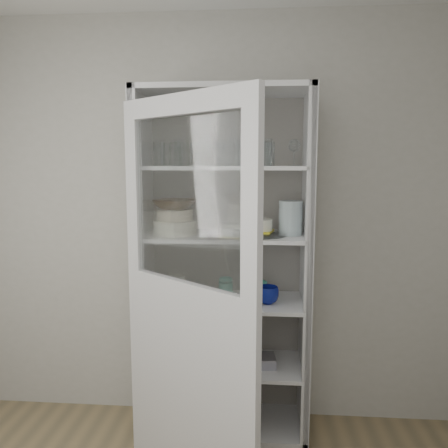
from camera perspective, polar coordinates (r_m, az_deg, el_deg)
The scene contains 36 objects.
wall_back at distance 2.83m, azimuth -3.67°, elevation 0.26°, with size 3.60×0.02×2.60m, color #AFADA1.
pantry_cabinet at distance 2.72m, azimuth 0.11°, elevation -7.76°, with size 1.00×0.45×2.10m.
cupboard_door at distance 2.23m, azimuth -4.85°, elevation -13.19°, with size 0.74×0.58×2.00m.
tumbler_0 at distance 2.49m, azimuth -8.50°, elevation 9.01°, with size 0.07×0.07×0.13m, color silver.
tumbler_1 at distance 2.47m, azimuth -6.34°, elevation 9.13°, with size 0.07×0.07×0.14m, color silver.
tumbler_2 at distance 2.45m, azimuth -3.22°, elevation 9.08°, with size 0.06×0.06×0.13m, color silver.
tumbler_3 at distance 2.43m, azimuth -3.50°, elevation 9.22°, with size 0.07×0.07×0.14m, color silver.
tumbler_4 at distance 2.44m, azimuth -0.23°, elevation 9.09°, with size 0.06×0.06×0.13m, color silver.
tumbler_5 at distance 2.40m, azimuth 2.58°, elevation 9.07°, with size 0.06×0.06×0.13m, color silver.
tumbler_6 at distance 2.39m, azimuth 5.43°, elevation 9.28°, with size 0.07×0.07×0.15m, color silver.
tumbler_7 at distance 2.61m, azimuth -7.58°, elevation 8.97°, with size 0.07×0.07×0.13m, color silver.
tumbler_8 at distance 2.61m, azimuth -5.28°, elevation 9.04°, with size 0.07×0.07×0.14m, color silver.
tumbler_9 at distance 2.59m, azimuth -2.08°, elevation 9.28°, with size 0.08×0.08×0.15m, color silver.
tumbler_10 at distance 2.55m, azimuth 1.34°, elevation 9.33°, with size 0.08×0.08×0.16m, color silver.
tumbler_11 at distance 2.55m, azimuth 2.56°, elevation 9.11°, with size 0.07×0.07×0.14m, color silver.
goblet_0 at distance 2.69m, azimuth -6.43°, elevation 9.20°, with size 0.07×0.07×0.16m, color silver, non-canonical shape.
goblet_1 at distance 2.66m, azimuth -0.88°, elevation 9.42°, with size 0.08×0.08×0.17m, color silver, non-canonical shape.
goblet_2 at distance 2.67m, azimuth 5.21°, elevation 9.30°, with size 0.07×0.07×0.16m, color silver, non-canonical shape.
goblet_3 at distance 2.65m, azimuth 9.14°, elevation 9.35°, with size 0.08×0.08×0.17m, color silver, non-canonical shape.
plate_stack_front at distance 2.59m, azimuth -6.40°, elevation -0.42°, with size 0.25×0.25×0.08m, color white.
plate_stack_back at distance 2.72m, azimuth -6.47°, elevation -0.04°, with size 0.23×0.23×0.08m, color white.
cream_bowl at distance 2.58m, azimuth -6.42°, elevation 1.22°, with size 0.21×0.21×0.07m, color beige.
terracotta_bowl at distance 2.57m, azimuth -6.44°, elevation 2.58°, with size 0.23×0.23×0.06m, color #412B16.
glass_platter at distance 2.55m, azimuth 4.63°, elevation -1.25°, with size 0.32×0.32×0.02m, color silver.
yellow_trivet at distance 2.55m, azimuth 4.64°, elevation -0.93°, with size 0.15×0.15×0.01m, color yellow.
white_ramekin at distance 2.55m, azimuth 4.65°, elevation -0.08°, with size 0.15×0.15×0.07m, color white.
grey_bowl_stack at distance 2.57m, azimuth 8.69°, elevation 0.79°, with size 0.14×0.14×0.20m, color #B0C2C4.
mug_blue at distance 2.60m, azimuth 5.73°, elevation -9.20°, with size 0.13×0.13×0.10m, color navy.
mug_teal at distance 2.71m, azimuth 4.56°, elevation -8.50°, with size 0.11×0.11×0.10m, color teal.
mug_white at distance 2.56m, azimuth 3.66°, elevation -9.59°, with size 0.10×0.10×0.09m, color white.
teal_jar at distance 2.73m, azimuth 0.25°, elevation -8.30°, with size 0.09×0.09×0.11m.
measuring_cups at distance 2.61m, azimuth -5.73°, elevation -9.82°, with size 0.10×0.10×0.04m, color silver.
white_canister at distance 2.72m, azimuth -6.21°, elevation -8.08°, with size 0.11×0.11×0.13m, color white.
cream_dish at distance 2.84m, azimuth -4.92°, elevation -16.65°, with size 0.22×0.22×0.07m, color beige.
tin_box at distance 2.78m, azimuth 4.50°, elevation -17.37°, with size 0.20×0.14×0.06m, color #9798A8.
tumbler_12 at distance 2.40m, azimuth 5.87°, elevation 9.07°, with size 0.06×0.06×0.13m, color silver.
Camera 1 is at (0.41, -1.28, 1.67)m, focal length 35.00 mm.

